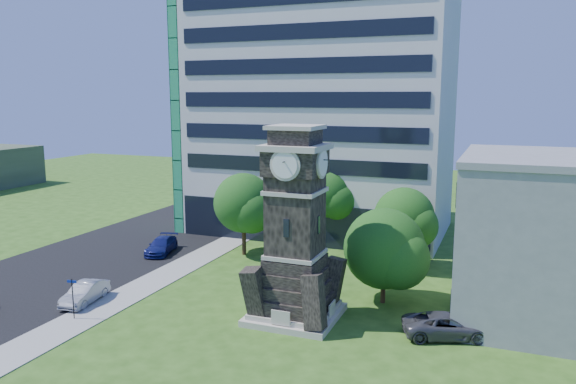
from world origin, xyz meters
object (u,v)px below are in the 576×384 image
at_px(car_street_mid, 85,293).
at_px(car_street_north, 161,246).
at_px(car_east_lot, 447,326).
at_px(clock_tower, 295,237).
at_px(street_sign, 73,294).
at_px(park_bench, 303,311).

distance_m(car_street_mid, car_street_north, 12.50).
relative_size(car_street_north, car_east_lot, 0.92).
height_order(car_street_mid, car_street_north, car_street_mid).
relative_size(clock_tower, car_street_mid, 2.90).
relative_size(car_street_mid, street_sign, 1.59).
bearing_deg(clock_tower, park_bench, -9.05).
bearing_deg(park_bench, car_street_north, 161.47).
bearing_deg(car_east_lot, street_sign, 84.73).
relative_size(car_east_lot, street_sign, 1.94).
bearing_deg(park_bench, car_east_lot, 14.72).
bearing_deg(car_street_mid, street_sign, -71.12).
xyz_separation_m(park_bench, street_sign, (-13.46, -5.32, 1.13)).
distance_m(clock_tower, car_street_mid, 15.26).
bearing_deg(clock_tower, car_street_mid, -168.72).
bearing_deg(car_east_lot, clock_tower, 72.97).
distance_m(car_street_mid, park_bench, 15.07).
distance_m(car_east_lot, park_bench, 8.80).
height_order(clock_tower, park_bench, clock_tower).
bearing_deg(street_sign, car_street_north, 92.90).
relative_size(park_bench, street_sign, 0.72).
bearing_deg(street_sign, car_east_lot, 4.46).
xyz_separation_m(clock_tower, street_sign, (-12.92, -5.41, -3.62)).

